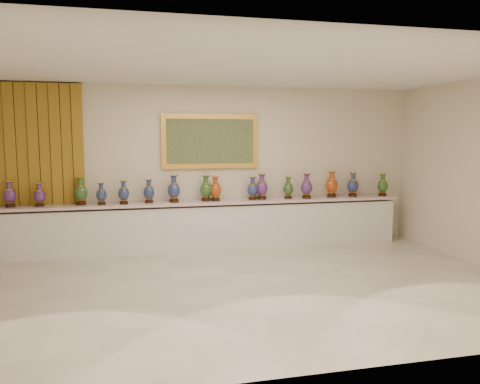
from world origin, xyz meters
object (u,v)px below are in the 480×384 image
at_px(counter, 212,226).
at_px(vase_1, 40,196).
at_px(vase_0, 10,195).
at_px(vase_2, 81,192).

bearing_deg(counter, vase_1, -179.57).
distance_m(counter, vase_0, 3.48).
xyz_separation_m(counter, vase_1, (-2.94, -0.02, 0.64)).
height_order(counter, vase_0, vase_0).
bearing_deg(vase_1, vase_0, 177.60).
xyz_separation_m(vase_0, vase_1, (0.47, -0.02, -0.02)).
relative_size(counter, vase_0, 16.39).
distance_m(counter, vase_1, 3.01).
xyz_separation_m(counter, vase_2, (-2.28, 0.01, 0.68)).
height_order(counter, vase_1, vase_1).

